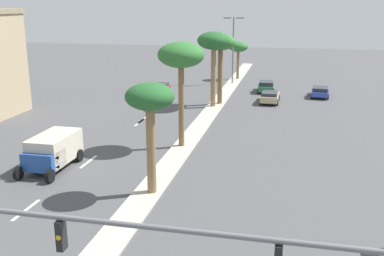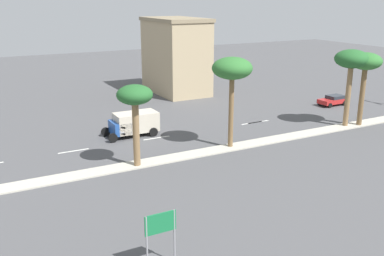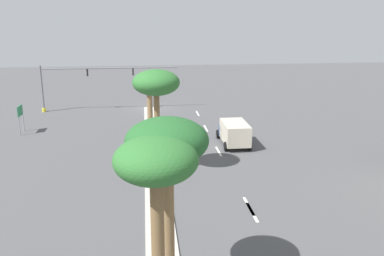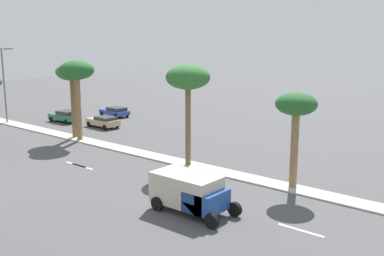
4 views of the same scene
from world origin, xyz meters
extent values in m
plane|color=#4C4C4F|center=(0.00, 29.85, 0.00)|extent=(160.00, 160.00, 0.00)
cube|color=silver|center=(-6.08, 4.00, 0.01)|extent=(0.20, 2.80, 0.01)
cube|color=silver|center=(-6.08, 11.39, 0.01)|extent=(0.20, 2.80, 0.01)
cube|color=silver|center=(-6.08, 19.69, 0.01)|extent=(0.20, 2.80, 0.01)
cube|color=silver|center=(-6.08, 31.38, 0.01)|extent=(0.20, 2.80, 0.01)
cube|color=silver|center=(-6.08, 32.25, 0.01)|extent=(0.20, 2.80, 0.01)
cylinder|color=slate|center=(14.22, 0.70, 3.09)|extent=(0.24, 0.24, 6.18)
cylinder|color=gold|center=(14.22, 0.70, 0.25)|extent=(0.53, 0.53, 0.50)
cylinder|color=slate|center=(5.22, 0.70, 5.70)|extent=(17.99, 0.16, 0.16)
cube|color=black|center=(8.22, 0.70, 5.15)|extent=(0.20, 0.32, 0.90)
sphere|color=yellow|center=(8.22, 0.58, 5.15)|extent=(0.18, 0.18, 0.18)
cube|color=black|center=(2.22, 0.70, 5.15)|extent=(0.20, 0.32, 0.90)
sphere|color=yellow|center=(2.22, 0.58, 5.15)|extent=(0.18, 0.18, 0.18)
cylinder|color=gray|center=(14.20, 10.32, 1.54)|extent=(0.10, 0.10, 3.07)
cylinder|color=gray|center=(14.20, 11.89, 1.54)|extent=(0.10, 0.10, 3.07)
cube|color=#19723F|center=(14.20, 11.11, 2.52)|extent=(0.08, 1.74, 1.11)
cylinder|color=olive|center=(0.25, 15.18, 2.87)|extent=(0.55, 0.55, 5.49)
ellipsoid|color=#235B28|center=(0.25, 15.18, 6.12)|extent=(2.92, 2.92, 1.61)
cylinder|color=brown|center=(-0.19, 24.68, 3.48)|extent=(0.46, 0.46, 6.73)
ellipsoid|color=#2D6B2D|center=(-0.19, 24.68, 7.49)|extent=(3.66, 3.66, 2.01)
cylinder|color=brown|center=(0.32, 41.15, 3.31)|extent=(0.55, 0.55, 6.39)
ellipsoid|color=#2D6B2D|center=(0.32, 41.15, 7.10)|extent=(3.35, 3.35, 1.84)
cylinder|color=olive|center=(-0.20, 39.59, 3.44)|extent=(0.55, 0.55, 6.64)
ellipsoid|color=#235B28|center=(-0.20, 39.59, 7.38)|extent=(3.57, 3.57, 1.97)
cube|color=#234C99|center=(-7.94, 16.70, 1.07)|extent=(2.31, 2.02, 1.24)
cube|color=beige|center=(-7.94, 18.28, 1.41)|extent=(2.31, 4.30, 1.92)
cylinder|color=black|center=(-6.79, 15.40, 0.45)|extent=(0.28, 0.90, 0.90)
cylinder|color=black|center=(-9.10, 15.40, 0.45)|extent=(0.28, 0.90, 0.90)
cylinder|color=black|center=(-6.79, 19.67, 0.45)|extent=(0.28, 0.90, 0.90)
cylinder|color=black|center=(-9.10, 19.67, 0.45)|extent=(0.28, 0.90, 0.90)
camera|label=1|loc=(8.29, -9.70, 11.47)|focal=42.53mm
camera|label=2|loc=(32.78, 3.04, 13.61)|focal=41.25mm
camera|label=3|loc=(0.63, 56.13, 12.49)|focal=38.39mm
camera|label=4|loc=(-28.28, 0.91, 10.69)|focal=42.23mm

